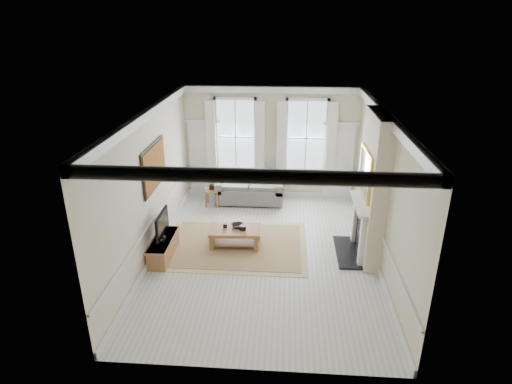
# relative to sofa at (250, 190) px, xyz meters

# --- Properties ---
(floor) EXTENTS (7.20, 7.20, 0.00)m
(floor) POSITION_rel_sofa_xyz_m (0.59, -3.11, -0.37)
(floor) COLOR #B7B5AD
(floor) RESTS_ON ground
(ceiling) EXTENTS (7.20, 7.20, 0.00)m
(ceiling) POSITION_rel_sofa_xyz_m (0.59, -3.11, 3.03)
(ceiling) COLOR white
(ceiling) RESTS_ON back_wall
(back_wall) EXTENTS (5.20, 0.00, 5.20)m
(back_wall) POSITION_rel_sofa_xyz_m (0.59, 0.49, 1.33)
(back_wall) COLOR beige
(back_wall) RESTS_ON floor
(left_wall) EXTENTS (0.00, 7.20, 7.20)m
(left_wall) POSITION_rel_sofa_xyz_m (-2.01, -3.11, 1.33)
(left_wall) COLOR beige
(left_wall) RESTS_ON floor
(right_wall) EXTENTS (0.00, 7.20, 7.20)m
(right_wall) POSITION_rel_sofa_xyz_m (3.19, -3.11, 1.33)
(right_wall) COLOR beige
(right_wall) RESTS_ON floor
(window_left) EXTENTS (1.26, 0.20, 2.20)m
(window_left) POSITION_rel_sofa_xyz_m (-0.46, 0.44, 1.53)
(window_left) COLOR #B2BCC6
(window_left) RESTS_ON back_wall
(window_right) EXTENTS (1.26, 0.20, 2.20)m
(window_right) POSITION_rel_sofa_xyz_m (1.64, 0.44, 1.53)
(window_right) COLOR #B2BCC6
(window_right) RESTS_ON back_wall
(door_left) EXTENTS (0.90, 0.08, 2.30)m
(door_left) POSITION_rel_sofa_xyz_m (-1.46, 0.45, 0.78)
(door_left) COLOR silver
(door_left) RESTS_ON floor
(door_right) EXTENTS (0.90, 0.08, 2.30)m
(door_right) POSITION_rel_sofa_xyz_m (2.64, 0.45, 0.78)
(door_right) COLOR silver
(door_right) RESTS_ON floor
(painting) EXTENTS (0.05, 1.66, 1.06)m
(painting) POSITION_rel_sofa_xyz_m (-1.97, -2.81, 1.68)
(painting) COLOR #9F5B1B
(painting) RESTS_ON left_wall
(chimney_breast) EXTENTS (0.35, 1.70, 3.38)m
(chimney_breast) POSITION_rel_sofa_xyz_m (3.02, -2.91, 1.33)
(chimney_breast) COLOR beige
(chimney_breast) RESTS_ON floor
(hearth) EXTENTS (0.55, 1.50, 0.05)m
(hearth) POSITION_rel_sofa_xyz_m (2.59, -2.91, -0.35)
(hearth) COLOR black
(hearth) RESTS_ON floor
(fireplace) EXTENTS (0.21, 1.45, 1.33)m
(fireplace) POSITION_rel_sofa_xyz_m (2.79, -2.91, 0.36)
(fireplace) COLOR silver
(fireplace) RESTS_ON floor
(mirror) EXTENTS (0.06, 1.26, 1.06)m
(mirror) POSITION_rel_sofa_xyz_m (2.80, -2.91, 1.68)
(mirror) COLOR gold
(mirror) RESTS_ON chimney_breast
(sofa) EXTENTS (1.99, 0.97, 0.89)m
(sofa) POSITION_rel_sofa_xyz_m (0.00, 0.00, 0.00)
(sofa) COLOR #575755
(sofa) RESTS_ON floor
(side_table) EXTENTS (0.53, 0.53, 0.52)m
(side_table) POSITION_rel_sofa_xyz_m (-1.09, -0.38, 0.04)
(side_table) COLOR brown
(side_table) RESTS_ON floor
(rug) EXTENTS (3.50, 2.60, 0.02)m
(rug) POSITION_rel_sofa_xyz_m (-0.13, -2.74, -0.36)
(rug) COLOR tan
(rug) RESTS_ON floor
(coffee_table) EXTENTS (1.27, 0.78, 0.46)m
(coffee_table) POSITION_rel_sofa_xyz_m (-0.13, -2.74, 0.01)
(coffee_table) COLOR brown
(coffee_table) RESTS_ON rug
(ceramic_pot_a) EXTENTS (0.10, 0.10, 0.10)m
(ceramic_pot_a) POSITION_rel_sofa_xyz_m (-0.38, -2.69, 0.15)
(ceramic_pot_a) COLOR black
(ceramic_pot_a) RESTS_ON coffee_table
(ceramic_pot_b) EXTENTS (0.16, 0.16, 0.11)m
(ceramic_pot_b) POSITION_rel_sofa_xyz_m (0.07, -2.79, 0.15)
(ceramic_pot_b) COLOR black
(ceramic_pot_b) RESTS_ON coffee_table
(bowl) EXTENTS (0.38, 0.38, 0.07)m
(bowl) POSITION_rel_sofa_xyz_m (-0.08, -2.64, 0.13)
(bowl) COLOR black
(bowl) RESTS_ON coffee_table
(tv_stand) EXTENTS (0.42, 1.31, 0.47)m
(tv_stand) POSITION_rel_sofa_xyz_m (-1.75, -3.39, -0.14)
(tv_stand) COLOR brown
(tv_stand) RESTS_ON floor
(tv) EXTENTS (0.08, 0.90, 0.68)m
(tv) POSITION_rel_sofa_xyz_m (-1.72, -3.39, 0.49)
(tv) COLOR black
(tv) RESTS_ON tv_stand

